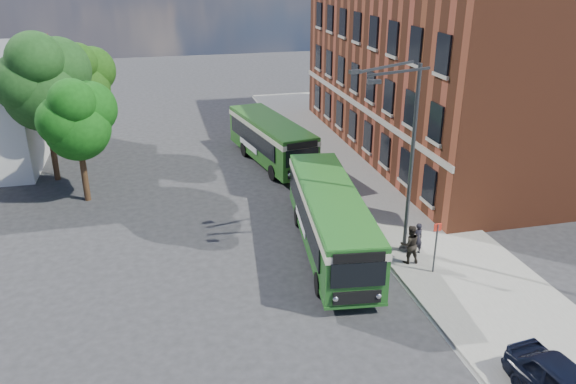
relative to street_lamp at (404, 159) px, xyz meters
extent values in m
plane|color=#27272A|center=(-4.84, 2.00, -4.79)|extent=(120.00, 120.00, 0.00)
cube|color=gray|center=(2.16, 10.00, -4.72)|extent=(6.00, 48.00, 0.15)
cube|color=beige|center=(-0.89, 10.00, -4.79)|extent=(0.12, 48.00, 0.01)
cube|color=brown|center=(9.16, 14.00, 1.21)|extent=(12.00, 26.00, 12.00)
cube|color=#B6AB9A|center=(3.12, 14.00, -1.19)|extent=(0.12, 26.00, 0.35)
cylinder|color=#35383A|center=(-17.34, 15.00, -0.29)|extent=(0.10, 0.10, 9.00)
cube|color=red|center=(-16.89, 15.00, 3.81)|extent=(0.90, 0.02, 0.60)
cylinder|color=#35383A|center=(0.36, 0.00, -4.64)|extent=(0.44, 0.44, 0.30)
cylinder|color=#35383A|center=(0.36, 0.00, -0.29)|extent=(0.18, 0.18, 9.00)
cube|color=#35383A|center=(-0.87, -0.60, 4.01)|extent=(2.58, 0.46, 0.37)
cube|color=#35383A|center=(-0.87, 0.60, 4.01)|extent=(2.58, 0.46, 0.37)
cube|color=#35383A|center=(-2.11, -1.08, 3.76)|extent=(0.55, 0.22, 0.16)
cube|color=#35383A|center=(-2.11, 1.08, 3.76)|extent=(0.55, 0.22, 0.16)
cylinder|color=#35383A|center=(0.76, -2.20, -3.54)|extent=(0.08, 0.08, 2.50)
cube|color=red|center=(0.76, -2.20, -2.44)|extent=(0.35, 0.04, 0.35)
cube|color=#225E1F|center=(-3.00, 1.13, -3.02)|extent=(3.82, 11.47, 2.45)
cube|color=#225E1F|center=(-3.00, 1.13, -4.29)|extent=(3.86, 11.51, 0.14)
cube|color=black|center=(-4.24, 1.58, -2.89)|extent=(1.20, 9.39, 1.10)
cube|color=black|center=(-1.70, 1.27, -2.89)|extent=(1.20, 9.39, 1.10)
cube|color=beige|center=(-3.00, 1.13, -2.19)|extent=(3.89, 11.54, 0.32)
cube|color=#225E1F|center=(-3.00, 1.13, -1.83)|extent=(3.71, 11.36, 0.12)
cube|color=black|center=(-3.68, -4.49, -2.84)|extent=(2.14, 0.33, 1.05)
cube|color=black|center=(-3.68, -4.50, -2.09)|extent=(2.00, 0.32, 0.38)
cube|color=black|center=(-3.68, -4.50, -3.84)|extent=(1.90, 0.31, 0.55)
sphere|color=silver|center=(-4.52, -4.38, -3.84)|extent=(0.26, 0.26, 0.26)
sphere|color=silver|center=(-2.83, -4.58, -3.84)|extent=(0.26, 0.26, 0.26)
cube|color=black|center=(-2.33, 6.75, -2.79)|extent=(2.00, 0.32, 0.90)
cube|color=white|center=(-4.17, 2.28, -3.64)|extent=(0.42, 3.18, 0.45)
cylinder|color=black|center=(-4.62, -2.53, -4.29)|extent=(0.40, 1.03, 1.00)
cylinder|color=black|center=(-2.30, -2.81, -4.29)|extent=(0.40, 1.03, 1.00)
cylinder|color=black|center=(-3.83, 4.07, -4.29)|extent=(0.40, 1.03, 1.00)
cylinder|color=black|center=(-1.51, 3.80, -4.29)|extent=(0.40, 1.03, 1.00)
cube|color=#26601C|center=(-3.17, 14.02, -3.02)|extent=(4.28, 10.08, 2.45)
cube|color=#26601C|center=(-3.17, 14.02, -4.29)|extent=(4.33, 10.12, 0.14)
cube|color=black|center=(-4.48, 14.08, -2.89)|extent=(1.57, 7.86, 1.10)
cube|color=black|center=(-1.96, 14.56, -2.89)|extent=(1.57, 7.86, 1.10)
cube|color=beige|center=(-3.17, 14.02, -2.19)|extent=(4.35, 10.15, 0.32)
cube|color=#26601C|center=(-3.17, 14.02, -1.83)|extent=(4.16, 9.96, 0.12)
cube|color=black|center=(-2.25, 9.19, -2.84)|extent=(2.13, 0.48, 1.05)
cube|color=black|center=(-2.25, 9.18, -2.09)|extent=(1.98, 0.45, 0.38)
cube|color=black|center=(-2.25, 9.18, -3.84)|extent=(1.88, 0.43, 0.55)
sphere|color=silver|center=(-3.09, 9.04, -3.84)|extent=(0.26, 0.26, 0.26)
sphere|color=silver|center=(-1.42, 9.36, -3.84)|extent=(0.26, 0.26, 0.26)
cube|color=black|center=(-4.08, 18.86, -2.79)|extent=(1.98, 0.45, 0.90)
cube|color=white|center=(-4.62, 14.77, -3.64)|extent=(0.64, 3.15, 0.45)
cylinder|color=black|center=(-3.74, 10.77, -4.29)|extent=(0.46, 1.03, 1.00)
cylinder|color=black|center=(-1.44, 11.20, -4.29)|extent=(0.46, 1.03, 1.00)
cylinder|color=black|center=(-4.70, 15.86, -4.29)|extent=(0.46, 1.03, 1.00)
cylinder|color=black|center=(-2.41, 16.30, -4.29)|extent=(0.46, 1.03, 1.00)
imported|color=black|center=(0.78, -0.45, -3.86)|extent=(0.63, 0.47, 1.56)
imported|color=black|center=(0.06, -1.15, -3.72)|extent=(0.95, 0.77, 1.84)
cylinder|color=#351F13|center=(-14.92, 10.20, -3.24)|extent=(0.36, 0.36, 3.09)
sphere|color=#114A0F|center=(-14.92, 10.20, -0.43)|extent=(3.65, 3.65, 3.65)
sphere|color=#114A0F|center=(-14.21, 10.76, 0.48)|extent=(3.09, 3.09, 3.09)
sphere|color=#114A0F|center=(-15.55, 9.70, 0.13)|extent=(2.81, 2.81, 2.81)
sphere|color=#114A0F|center=(-14.92, 9.49, 1.18)|extent=(2.53, 2.53, 2.53)
cylinder|color=#351F13|center=(-17.08, 14.11, -2.80)|extent=(0.36, 0.36, 3.98)
sphere|color=#194016|center=(-17.08, 14.11, 0.82)|extent=(4.70, 4.70, 4.70)
sphere|color=#194016|center=(-16.17, 14.83, 1.99)|extent=(3.98, 3.98, 3.98)
sphere|color=#194016|center=(-17.89, 13.48, 1.54)|extent=(3.62, 3.62, 3.62)
sphere|color=#194016|center=(-17.08, 13.21, 2.90)|extent=(3.25, 3.25, 3.25)
cylinder|color=#351F13|center=(-15.53, 19.93, -3.12)|extent=(0.36, 0.36, 3.34)
sphere|color=#1C460F|center=(-15.53, 19.93, -0.08)|extent=(3.95, 3.95, 3.95)
sphere|color=#1C460F|center=(-14.77, 20.54, 0.91)|extent=(3.34, 3.34, 3.34)
sphere|color=#1C460F|center=(-16.21, 19.40, 0.53)|extent=(3.04, 3.04, 3.04)
sphere|color=#1C460F|center=(-15.53, 19.17, 1.67)|extent=(2.73, 2.73, 2.73)
camera|label=1|loc=(-10.58, -21.77, 8.27)|focal=35.00mm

